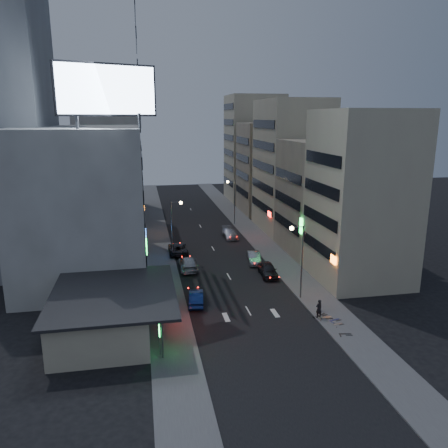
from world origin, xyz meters
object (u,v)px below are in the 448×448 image
object	(u,v)px
person	(319,309)
scooter_silver_b	(331,311)
parked_car_right_near	(268,270)
parked_car_right_far	(230,233)
scooter_black_a	(352,328)
scooter_black_b	(324,308)
road_car_silver	(188,263)
parked_car_right_mid	(254,258)
scooter_silver_a	(342,318)
road_car_blue	(196,298)
parked_car_left	(178,249)
scooter_blue	(339,313)

from	to	relation	value
person	scooter_silver_b	size ratio (longest dim) A/B	0.96
parked_car_right_near	parked_car_right_far	bearing A→B (deg)	96.70
scooter_black_a	scooter_black_b	distance (m)	4.46
person	road_car_silver	bearing A→B (deg)	-71.05
person	scooter_silver_b	distance (m)	1.33
parked_car_right_mid	scooter_silver_b	xyz separation A→B (m)	(3.27, -17.53, -0.02)
parked_car_right_near	scooter_silver_a	size ratio (longest dim) A/B	2.95
parked_car_right_far	road_car_blue	size ratio (longest dim) A/B	1.19
parked_car_left	road_car_silver	xyz separation A→B (m)	(0.74, -6.78, 0.01)
scooter_silver_a	scooter_black_b	bearing A→B (deg)	7.89
road_car_blue	scooter_silver_a	size ratio (longest dim) A/B	2.69
scooter_black_b	scooter_black_a	bearing A→B (deg)	164.83
parked_car_right_near	scooter_blue	xyz separation A→B (m)	(3.35, -12.82, -0.16)
scooter_black_a	scooter_blue	world-z (taller)	scooter_blue
parked_car_left	road_car_silver	bearing A→B (deg)	97.22
scooter_black_a	scooter_silver_b	xyz separation A→B (m)	(-0.36, 3.53, 0.08)
road_car_blue	scooter_silver_a	xyz separation A→B (m)	(13.04, -7.06, -0.10)
scooter_black_a	scooter_black_b	xyz separation A→B (m)	(-0.73, 4.40, 0.05)
parked_car_left	road_car_silver	distance (m)	6.82
parked_car_right_far	scooter_blue	world-z (taller)	parked_car_right_far
parked_car_right_far	scooter_black_b	bearing A→B (deg)	-83.50
parked_car_left	scooter_silver_b	size ratio (longest dim) A/B	2.93
road_car_blue	scooter_black_b	xyz separation A→B (m)	(12.22, -4.80, -0.03)
parked_car_right_mid	scooter_black_b	world-z (taller)	parked_car_right_mid
scooter_black_b	scooter_silver_b	world-z (taller)	scooter_silver_b
person	parked_car_right_mid	bearing A→B (deg)	-98.08
parked_car_right_far	scooter_blue	size ratio (longest dim) A/B	2.98
person	scooter_black_a	world-z (taller)	person
scooter_black_b	parked_car_right_mid	bearing A→B (deg)	-14.69
parked_car_left	scooter_black_a	size ratio (longest dim) A/B	3.38
road_car_silver	scooter_black_b	distance (m)	19.67
road_car_silver	scooter_silver_a	world-z (taller)	road_car_silver
person	scooter_silver_a	bearing A→B (deg)	125.73
road_car_blue	person	xyz separation A→B (m)	(11.30, -5.62, 0.34)
parked_car_right_far	person	size ratio (longest dim) A/B	2.76
parked_car_right_mid	scooter_black_b	bearing A→B (deg)	-73.07
parked_car_right_far	scooter_silver_a	size ratio (longest dim) A/B	3.20
road_car_silver	scooter_silver_b	size ratio (longest dim) A/B	2.86
parked_car_right_near	parked_car_right_far	distance (m)	18.14
parked_car_right_mid	scooter_silver_b	bearing A→B (deg)	-72.38
parked_car_right_far	scooter_silver_b	distance (m)	30.70
parked_car_right_near	scooter_black_b	size ratio (longest dim) A/B	2.55
parked_car_left	road_car_blue	world-z (taller)	parked_car_left
person	scooter_blue	world-z (taller)	person
road_car_blue	road_car_silver	distance (m)	10.90
scooter_silver_a	scooter_black_b	xyz separation A→B (m)	(-0.82, 2.25, 0.08)
parked_car_right_mid	person	distance (m)	17.58
parked_car_right_near	scooter_blue	size ratio (longest dim) A/B	2.75
scooter_silver_a	parked_car_right_mid	bearing A→B (deg)	-0.91
parked_car_right_mid	scooter_silver_a	bearing A→B (deg)	-71.83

